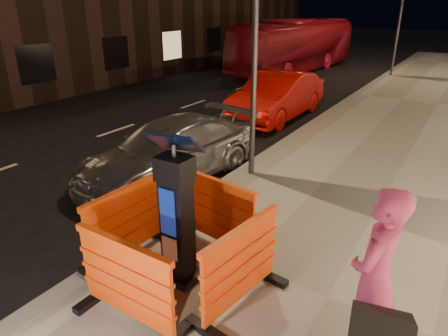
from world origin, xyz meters
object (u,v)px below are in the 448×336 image
Objects in this scene: barrier_bldgside at (241,267)px; barrier_back at (218,213)px; barrier_kerbside at (126,224)px; car_silver at (170,178)px; bus_doubledecker at (293,71)px; barrier_front at (126,283)px; car_red at (276,118)px; man at (374,278)px; parking_kiosk at (177,214)px.

barrier_back is at bearing 52.64° from barrier_bldgside.
barrier_kerbside is 1.00× the size of barrier_bldgside.
bus_doubledecker is at bearing 112.71° from car_silver.
barrier_front is 0.14× the size of bus_doubledecker.
bus_doubledecker reaches higher than car_red.
barrier_back is 1.00× the size of barrier_kerbside.
man is at bearing 22.79° from barrier_front.
barrier_back is 0.31× the size of car_red.
bus_doubledecker is (-3.54, 15.29, 0.00)m from car_silver.
barrier_bldgside is 0.31× the size of car_red.
man reaches higher than barrier_front.
man is (2.44, -0.91, 0.43)m from barrier_back.
barrier_back is at bearing 90.64° from barrier_front.
bus_doubledecker reaches higher than barrier_bldgside.
barrier_kerbside is (-0.95, 0.00, -0.44)m from parking_kiosk.
barrier_bldgside is at bearing 5.64° from parking_kiosk.
car_red is 0.46× the size of bus_doubledecker.
parking_kiosk reaches higher than barrier_back.
barrier_kerbside is at bearing -174.36° from parking_kiosk.
barrier_front is at bearing 142.64° from barrier_bldgside.
barrier_back and barrier_kerbside have the same top height.
barrier_front and barrier_back have the same top height.
car_red is at bearing 112.56° from parking_kiosk.
car_red is (-3.56, 8.59, -0.71)m from barrier_bldgside.
parking_kiosk is 2.44m from man.
car_red is at bearing 30.17° from barrier_bldgside.
car_red is at bearing -140.77° from man.
barrier_back reaches higher than car_silver.
barrier_front is 4.55m from car_silver.
parking_kiosk is at bearing -81.36° from barrier_back.
car_red is at bearing -63.97° from bus_doubledecker.
barrier_front is 0.32× the size of car_silver.
car_red is 2.33× the size of man.
car_red is (-2.61, 9.54, -0.71)m from barrier_front.
man reaches higher than car_red.
barrier_kerbside is 8.78m from car_red.
car_silver is (-1.52, 2.80, -0.71)m from barrier_kerbside.
car_red is 9.99m from man.
parking_kiosk reaches higher than barrier_bldgside.
man reaches higher than barrier_kerbside.
man is (4.91, -2.76, 1.13)m from car_silver.
barrier_back is 18.18m from bus_doubledecker.
parking_kiosk is 1.40× the size of barrier_kerbside.
man is at bearing -80.69° from barrier_bldgside.
man reaches higher than barrier_bldgside.
barrier_back is 8.10m from car_red.
man is (8.46, -18.05, 1.13)m from bus_doubledecker.
bus_doubledecker reaches higher than barrier_back.
barrier_front is (0.00, -0.95, -0.44)m from parking_kiosk.
barrier_bldgside is 1.55m from man.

